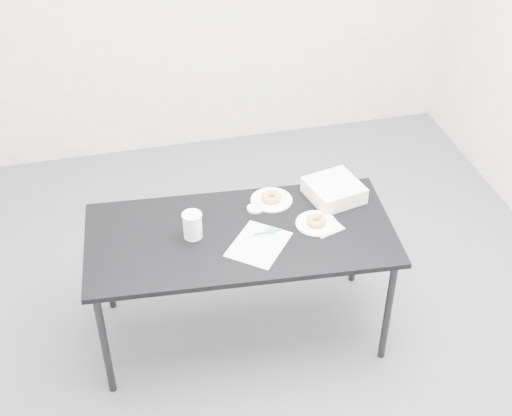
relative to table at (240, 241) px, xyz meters
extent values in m
plane|color=#49494D|center=(0.03, 0.01, -0.65)|extent=(4.00, 4.00, 0.00)
cube|color=black|center=(0.00, 0.00, 0.04)|extent=(1.59, 0.84, 0.03)
cylinder|color=black|center=(-0.74, -0.25, -0.31)|extent=(0.04, 0.04, 0.68)
cylinder|color=black|center=(-0.69, 0.36, -0.31)|extent=(0.04, 0.04, 0.68)
cylinder|color=black|center=(0.69, -0.36, -0.31)|extent=(0.04, 0.04, 0.68)
cylinder|color=black|center=(0.74, 0.25, -0.31)|extent=(0.04, 0.04, 0.68)
cube|color=white|center=(0.07, -0.11, 0.05)|extent=(0.38, 0.39, 0.00)
cube|color=green|center=(0.15, -0.03, 0.06)|extent=(0.07, 0.07, 0.00)
cylinder|color=#0D9081|center=(0.13, -0.04, 0.06)|extent=(0.14, 0.02, 0.01)
cube|color=white|center=(0.43, -0.05, 0.05)|extent=(0.18, 0.18, 0.00)
cylinder|color=white|center=(0.39, -0.02, 0.06)|extent=(0.21, 0.21, 0.01)
torus|color=#BE803C|center=(0.39, -0.02, 0.08)|extent=(0.11, 0.11, 0.03)
cylinder|color=white|center=(0.22, 0.22, 0.06)|extent=(0.22, 0.22, 0.01)
torus|color=#BE803C|center=(0.22, 0.22, 0.08)|extent=(0.11, 0.11, 0.03)
cylinder|color=white|center=(-0.23, 0.03, 0.12)|extent=(0.09, 0.09, 0.14)
cylinder|color=white|center=(0.12, 0.17, 0.06)|extent=(0.09, 0.09, 0.01)
cube|color=white|center=(0.55, 0.18, 0.10)|extent=(0.31, 0.31, 0.09)
camera|label=1|loc=(-0.57, -2.70, 2.32)|focal=50.00mm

